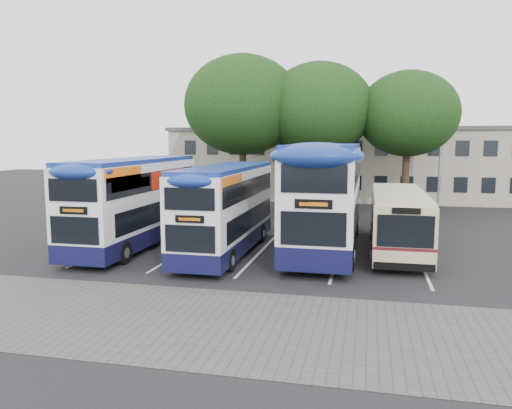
{
  "coord_description": "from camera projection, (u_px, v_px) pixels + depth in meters",
  "views": [
    {
      "loc": [
        0.97,
        -17.86,
        5.09
      ],
      "look_at": [
        -4.16,
        5.0,
        2.08
      ],
      "focal_mm": 35.0,
      "sensor_mm": 36.0,
      "label": 1
    }
  ],
  "objects": [
    {
      "name": "tree_right",
      "position": [
        408.0,
        114.0,
        33.97
      ],
      "size": [
        6.86,
        6.86,
        9.83
      ],
      "color": "black",
      "rests_on": "ground"
    },
    {
      "name": "bus_dd_left",
      "position": [
        135.0,
        198.0,
        23.88
      ],
      "size": [
        2.47,
        10.19,
        4.25
      ],
      "color": "#0F0F37",
      "rests_on": "ground"
    },
    {
      "name": "tree_left",
      "position": [
        243.0,
        105.0,
        35.7
      ],
      "size": [
        8.41,
        8.41,
        11.19
      ],
      "color": "black",
      "rests_on": "ground"
    },
    {
      "name": "tree_mid",
      "position": [
        319.0,
        109.0,
        34.92
      ],
      "size": [
        7.59,
        7.59,
        10.55
      ],
      "color": "black",
      "rests_on": "ground"
    },
    {
      "name": "depot_building",
      "position": [
        357.0,
        163.0,
        43.86
      ],
      "size": [
        32.4,
        8.4,
        6.2
      ],
      "color": "#A89A88",
      "rests_on": "ground"
    },
    {
      "name": "ground",
      "position": [
        337.0,
        281.0,
        18.15
      ],
      "size": [
        120.0,
        120.0,
        0.0
      ],
      "primitive_type": "plane",
      "color": "black",
      "rests_on": "ground"
    },
    {
      "name": "bus_dd_right",
      "position": [
        327.0,
        191.0,
        23.44
      ],
      "size": [
        2.87,
        11.81,
        4.92
      ],
      "color": "#0F0F37",
      "rests_on": "ground"
    },
    {
      "name": "bus_single",
      "position": [
        398.0,
        217.0,
        23.0
      ],
      "size": [
        2.38,
        9.34,
        2.78
      ],
      "color": "#CFBD8A",
      "rests_on": "ground"
    },
    {
      "name": "lamp_post",
      "position": [
        441.0,
        141.0,
        35.52
      ],
      "size": [
        0.25,
        1.05,
        9.06
      ],
      "color": "gray",
      "rests_on": "ground"
    },
    {
      "name": "paving_strip",
      "position": [
        253.0,
        326.0,
        13.74
      ],
      "size": [
        40.0,
        6.0,
        0.01
      ],
      "primitive_type": "cube",
      "color": "#595654",
      "rests_on": "ground"
    },
    {
      "name": "bay_lines",
      "position": [
        264.0,
        248.0,
        23.8
      ],
      "size": [
        14.12,
        11.0,
        0.01
      ],
      "color": "silver",
      "rests_on": "ground"
    },
    {
      "name": "bus_dd_mid",
      "position": [
        227.0,
        205.0,
        22.48
      ],
      "size": [
        2.31,
        9.53,
        3.97
      ],
      "color": "#0F0F37",
      "rests_on": "ground"
    }
  ]
}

